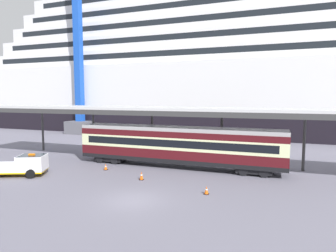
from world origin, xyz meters
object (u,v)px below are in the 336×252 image
Objects in this scene: cruise_ship at (317,56)px; traffic_cone_near at (141,176)px; quay_bollard at (17,165)px; train_carriage at (177,145)px; traffic_cone_far at (106,167)px; service_truck at (22,165)px; traffic_cone_mid at (206,190)px; dockside_crane at (80,29)px.

cruise_ship reaches higher than traffic_cone_near.
cruise_ship is at bearing 53.09° from quay_bollard.
train_carriage is 7.44m from traffic_cone_far.
traffic_cone_far is 8.56m from quay_bollard.
service_truck is (-28.33, -41.65, -13.76)m from cruise_ship.
traffic_cone_mid is (4.64, -7.20, -2.00)m from train_carriage.
quay_bollard is (11.70, -26.35, -19.40)m from dockside_crane.
train_carriage reaches higher than traffic_cone_near.
cruise_ship is at bearing 18.42° from dockside_crane.
quay_bollard is (-12.75, -1.20, 0.15)m from traffic_cone_near.
traffic_cone_mid is at bearing -1.69° from quay_bollard.
train_carriage is 21.85× the size of quay_bollard.
traffic_cone_near is 1.25× the size of traffic_cone_far.
train_carriage is at bearing 33.01° from service_truck.
traffic_cone_mid is at bearing -105.65° from cruise_ship.
traffic_cone_far is at bearing -150.58° from train_carriage.
train_carriage is (-16.09, -33.69, -12.44)m from cruise_ship.
quay_bollard is (-30.30, -40.34, -14.23)m from cruise_ship.
cruise_ship is at bearing 65.85° from traffic_cone_near.
traffic_cone_near is 6.34m from traffic_cone_mid.
traffic_cone_far is (-10.88, 3.68, -0.01)m from traffic_cone_mid.
quay_bollard reaches higher than traffic_cone_far.
dockside_crane is (-25.91, 19.71, 17.61)m from train_carriage.
service_truck reaches higher than traffic_cone_near.
train_carriage is 33.80× the size of traffic_cone_mid.
traffic_cone_far is (-22.33, -37.21, -14.45)m from cruise_ship.
dockside_crane reaches higher than quay_bollard.
traffic_cone_mid is (6.10, -1.75, -0.07)m from traffic_cone_near.
service_truck reaches higher than traffic_cone_mid.
service_truck reaches higher than quay_bollard.
traffic_cone_near is at bearing -114.15° from cruise_ship.
dockside_crane is at bearing 130.26° from traffic_cone_far.
train_carriage is at bearing -37.26° from dockside_crane.
dockside_crane reaches higher than traffic_cone_mid.
dockside_crane is (-13.67, 27.66, 18.93)m from service_truck.
dockside_crane is (-42.00, -13.99, 5.17)m from cruise_ship.
traffic_cone_far is 0.01× the size of dockside_crane.
cruise_ship is 236.96× the size of traffic_cone_mid.
service_truck is 9.25× the size of traffic_cone_far.
train_carriage reaches higher than service_truck.
train_carriage is 3.77× the size of service_truck.
quay_bollard is at bearing -174.64° from traffic_cone_near.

